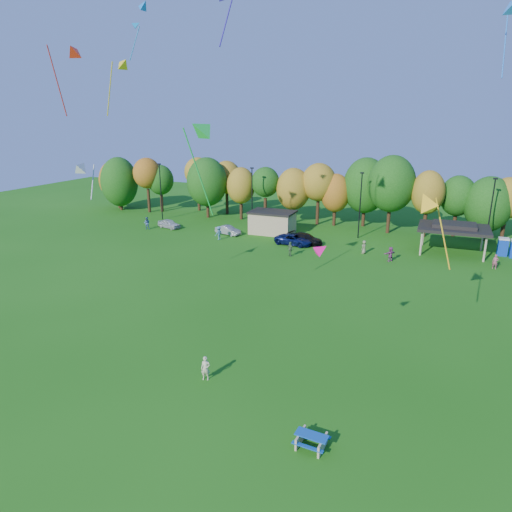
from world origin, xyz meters
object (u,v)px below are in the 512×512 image
at_px(car_a, 169,224).
at_px(car_b, 228,230).
at_px(car_c, 294,240).
at_px(car_d, 305,239).
at_px(picnic_table, 311,440).
at_px(kite_flyer, 206,368).

distance_m(car_a, car_b, 10.02).
distance_m(car_c, car_d, 1.71).
relative_size(car_c, car_d, 1.05).
xyz_separation_m(picnic_table, car_a, (-32.89, 38.45, 0.24)).
relative_size(picnic_table, kite_flyer, 1.10).
xyz_separation_m(picnic_table, car_b, (-22.87, 38.16, 0.22)).
bearing_deg(kite_flyer, picnic_table, -41.58).
bearing_deg(car_c, car_b, 88.34).
xyz_separation_m(kite_flyer, car_c, (-4.53, 32.98, -0.11)).
bearing_deg(car_d, picnic_table, -148.20).
bearing_deg(car_a, car_b, -75.67).
bearing_deg(car_d, kite_flyer, -159.33).
height_order(car_a, car_d, car_d).
bearing_deg(car_c, car_a, 91.98).
xyz_separation_m(picnic_table, car_d, (-11.24, 37.65, 0.27)).
distance_m(kite_flyer, car_a, 42.92).
bearing_deg(car_b, car_c, -84.72).
distance_m(kite_flyer, car_b, 37.72).
relative_size(kite_flyer, car_a, 0.41).
bearing_deg(kite_flyer, car_c, 80.08).
xyz_separation_m(car_a, car_d, (21.65, -0.80, 0.03)).
bearing_deg(kite_flyer, car_b, 95.55).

